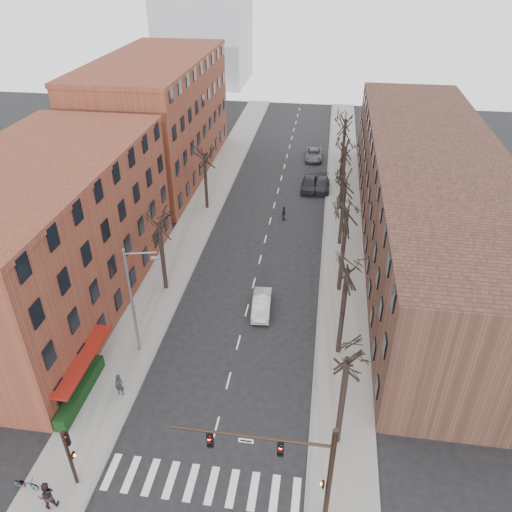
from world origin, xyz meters
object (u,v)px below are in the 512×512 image
at_px(parked_car_near, 309,184).
at_px(bicycle, 26,484).
at_px(pedestrian_a, 119,385).
at_px(parked_car_mid, 322,185).
at_px(silver_sedan, 262,304).

height_order(parked_car_near, bicycle, parked_car_near).
bearing_deg(pedestrian_a, parked_car_mid, 73.23).
relative_size(parked_car_near, parked_car_mid, 0.98).
distance_m(silver_sedan, pedestrian_a, 13.32).
distance_m(silver_sedan, bicycle, 20.89).
bearing_deg(bicycle, parked_car_mid, -15.99).
xyz_separation_m(silver_sedan, parked_car_near, (2.57, 24.83, 0.11)).
relative_size(silver_sedan, parked_car_near, 0.90).
xyz_separation_m(parked_car_mid, bicycle, (-14.90, -42.87, -0.14)).
relative_size(parked_car_mid, bicycle, 3.11).
xyz_separation_m(silver_sedan, bicycle, (-10.83, -17.86, -0.14)).
xyz_separation_m(parked_car_near, pedestrian_a, (-10.76, -35.32, 0.20)).
distance_m(parked_car_near, parked_car_mid, 1.52).
height_order(silver_sedan, pedestrian_a, pedestrian_a).
xyz_separation_m(silver_sedan, pedestrian_a, (-8.19, -10.49, 0.31)).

